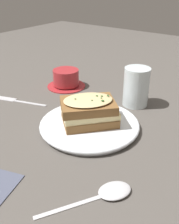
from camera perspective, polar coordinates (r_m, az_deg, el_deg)
The scene contains 7 objects.
ground_plane at distance 0.66m, azimuth 2.31°, elevation -4.03°, with size 2.40×2.40×0.00m, color #514C47.
dinner_plate at distance 0.66m, azimuth -0.00°, elevation -2.75°, with size 0.25×0.25×0.02m.
sandwich at distance 0.64m, azimuth -0.13°, elevation 0.28°, with size 0.16×0.16×0.07m.
teacup_with_saucer at distance 0.91m, azimuth -5.16°, elevation 7.19°, with size 0.13×0.14×0.06m.
water_glass at distance 0.77m, azimuth 10.28°, elevation 5.38°, with size 0.07×0.07×0.11m, color silver.
fork at distance 0.84m, azimuth -15.93°, elevation 2.53°, with size 0.07×0.17×0.00m.
spoon at distance 0.49m, azimuth 4.44°, elevation -17.01°, with size 0.17×0.11×0.01m.
Camera 1 is at (-0.46, -0.31, 0.35)m, focal length 42.00 mm.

